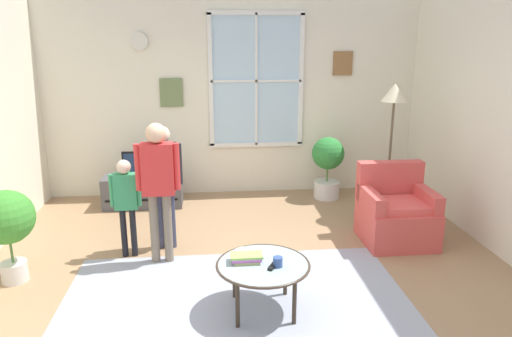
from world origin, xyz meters
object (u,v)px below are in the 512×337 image
potted_plant_by_window (328,163)px  remote_near_books (273,266)px  book_stack (246,258)px  person_black_shirt (163,173)px  coffee_table (263,267)px  person_red_shirt (158,177)px  person_green_shirt (126,197)px  armchair (396,214)px  tv_stand (143,191)px  floor_lamp (394,106)px  potted_plant_corner (7,222)px  cup (278,262)px  television (141,163)px

potted_plant_by_window → remote_near_books: bearing=-112.2°
book_stack → person_black_shirt: (-0.79, 1.30, 0.39)m
coffee_table → person_red_shirt: (-0.94, 1.01, 0.51)m
book_stack → person_green_shirt: 1.63m
armchair → person_green_shirt: size_ratio=0.82×
tv_stand → floor_lamp: (3.21, -0.68, 1.22)m
coffee_table → book_stack: 0.16m
tv_stand → potted_plant_corner: (-0.95, -2.03, 0.39)m
cup → person_green_shirt: (-1.41, 1.23, 0.19)m
television → potted_plant_corner: potted_plant_corner is taller
armchair → person_red_shirt: (-2.60, -0.27, 0.59)m
armchair → book_stack: armchair is taller
cup → person_green_shirt: size_ratio=0.08×
person_red_shirt → floor_lamp: floor_lamp is taller
remote_near_books → potted_plant_by_window: 3.14m
floor_lamp → person_red_shirt: bearing=-159.2°
potted_plant_by_window → floor_lamp: bearing=-51.8°
book_stack → cup: cup is taller
coffee_table → television: bearing=116.1°
television → armchair: 3.37m
cup → floor_lamp: (1.75, 2.13, 0.96)m
person_green_shirt → tv_stand: bearing=92.1°
coffee_table → remote_near_books: 0.11m
cup → person_green_shirt: person_green_shirt is taller
armchair → cup: 2.06m
television → potted_plant_corner: 2.24m
tv_stand → person_black_shirt: person_black_shirt is taller
person_red_shirt → floor_lamp: size_ratio=0.85×
floor_lamp → person_green_shirt: bearing=-164.0°
armchair → cup: armchair is taller
remote_near_books → potted_plant_by_window: bearing=67.8°
cup → person_red_shirt: size_ratio=0.06×
armchair → coffee_table: armchair is taller
armchair → remote_near_books: size_ratio=6.21×
armchair → book_stack: 2.19m
tv_stand → cup: 3.18m
remote_near_books → potted_plant_by_window: size_ratio=0.16×
tv_stand → television: television is taller
coffee_table → floor_lamp: (1.86, 2.08, 1.03)m
tv_stand → armchair: (3.02, -1.47, 0.11)m
armchair → remote_near_books: armchair is taller
television → cup: 3.17m
armchair → cup: (-1.55, -1.34, 0.15)m
armchair → remote_near_books: (-1.59, -1.35, 0.12)m
person_red_shirt → potted_plant_corner: bearing=-168.3°
remote_near_books → cup: bearing=13.6°
television → person_black_shirt: (0.43, -1.40, 0.25)m
person_black_shirt → television: bearing=107.1°
potted_plant_corner → floor_lamp: size_ratio=0.53×
remote_near_books → armchair: bearing=40.4°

